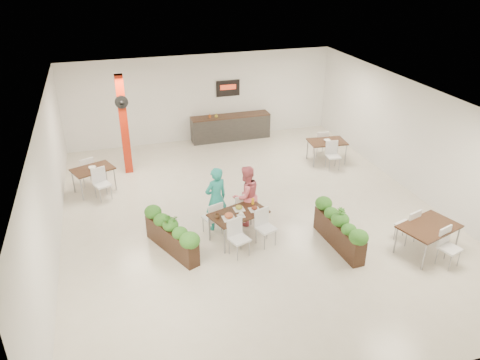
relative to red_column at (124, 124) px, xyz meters
name	(u,v)px	position (x,y,z in m)	size (l,w,h in m)	color
ground	(252,214)	(3.00, -3.79, -1.64)	(12.00, 12.00, 0.00)	beige
room_shell	(253,147)	(3.00, -3.79, 0.36)	(10.10, 12.10, 3.22)	white
red_column	(124,124)	(0.00, 0.00, 0.00)	(0.40, 0.41, 3.20)	#AA1F0B
service_counter	(230,127)	(4.00, 1.86, -1.15)	(3.00, 0.64, 2.20)	#292624
main_table	(238,217)	(2.29, -4.85, -1.01)	(1.67, 1.92, 0.92)	black
diner_man	(216,199)	(1.90, -4.19, -0.78)	(0.63, 0.41, 1.73)	teal
diner_woman	(246,196)	(2.70, -4.19, -0.82)	(0.80, 0.62, 1.65)	#F46C7B
planter_left	(171,233)	(0.61, -4.88, -1.13)	(1.04, 1.82, 1.02)	black
planter_right	(339,228)	(4.54, -5.85, -1.14)	(0.49, 2.00, 1.05)	black
side_table_a	(93,172)	(-1.09, -1.12, -1.02)	(1.36, 1.66, 0.92)	black
side_table_b	(327,144)	(6.53, -1.15, -1.01)	(1.30, 1.65, 0.92)	black
side_table_c	(429,230)	(6.40, -6.73, -1.00)	(1.58, 1.67, 0.92)	black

